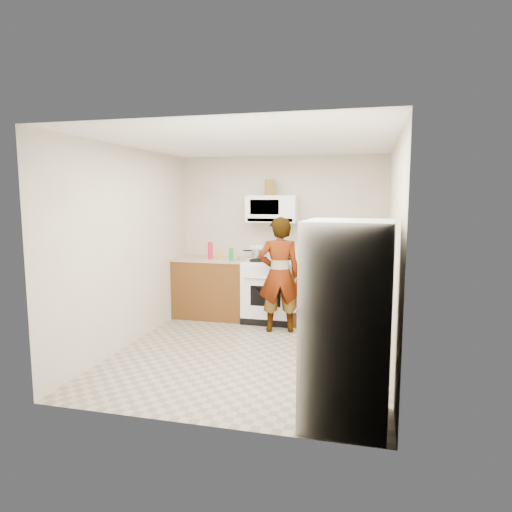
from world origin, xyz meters
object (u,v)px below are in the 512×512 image
(gas_range, at_px, (270,289))
(saucepan, at_px, (258,253))
(person, at_px, (279,275))
(kettle, at_px, (332,254))
(microwave, at_px, (272,209))
(fridge, at_px, (347,323))

(gas_range, height_order, saucepan, gas_range)
(gas_range, xyz_separation_m, person, (0.24, -0.50, 0.32))
(person, distance_m, kettle, 0.97)
(microwave, distance_m, saucepan, 0.72)
(person, relative_size, saucepan, 7.30)
(fridge, bearing_deg, saucepan, 119.74)
(gas_range, height_order, person, person)
(kettle, bearing_deg, person, -136.28)
(gas_range, height_order, fridge, fridge)
(person, distance_m, saucepan, 0.80)
(person, height_order, fridge, fridge)
(fridge, bearing_deg, kettle, 100.39)
(person, xyz_separation_m, saucepan, (-0.46, 0.62, 0.21))
(microwave, height_order, saucepan, microwave)
(gas_range, relative_size, fridge, 0.66)
(person, relative_size, fridge, 0.95)
(kettle, xyz_separation_m, saucepan, (-1.13, -0.04, -0.02))
(fridge, bearing_deg, person, 116.86)
(fridge, xyz_separation_m, kettle, (-0.38, 3.07, 0.18))
(fridge, bearing_deg, gas_range, 117.15)
(microwave, bearing_deg, gas_range, -90.00)
(fridge, height_order, kettle, fridge)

